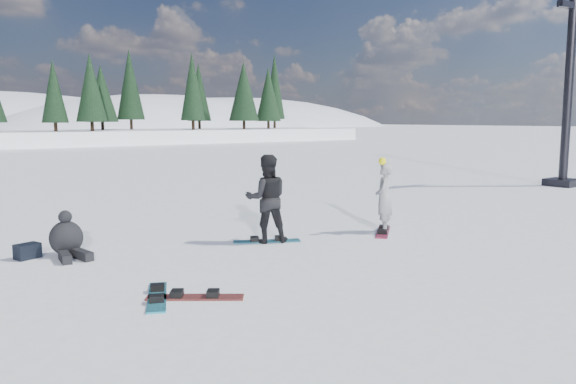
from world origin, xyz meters
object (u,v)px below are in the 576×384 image
at_px(snowboarder_man, 267,199).
at_px(seated_rider, 67,239).
at_px(gear_bag, 27,251).
at_px(lift_tower, 567,109).
at_px(snowboard_loose_b, 195,297).
at_px(snowboard_loose_a, 157,297).
at_px(snowboarder_woman, 384,197).

distance_m(snowboarder_man, seated_rider, 4.24).
distance_m(snowboarder_man, gear_bag, 5.01).
xyz_separation_m(lift_tower, snowboard_loose_b, (-19.10, -4.32, -3.16)).
bearing_deg(snowboarder_man, lift_tower, -147.76).
height_order(snowboarder_man, snowboard_loose_b, snowboarder_man).
height_order(seated_rider, snowboard_loose_a, seated_rider).
bearing_deg(seated_rider, snowboarder_man, -19.47).
xyz_separation_m(seated_rider, gear_bag, (-0.70, 0.26, -0.21)).
height_order(gear_bag, snowboard_loose_a, gear_bag).
bearing_deg(snowboarder_man, gear_bag, 8.14).
relative_size(gear_bag, snowboard_loose_a, 0.30).
relative_size(gear_bag, snowboard_loose_b, 0.30).
relative_size(lift_tower, gear_bag, 17.35).
distance_m(snowboarder_woman, snowboard_loose_b, 6.37).
bearing_deg(lift_tower, snowboard_loose_b, -167.64).
relative_size(snowboard_loose_a, snowboard_loose_b, 1.00).
height_order(snowboarder_man, seated_rider, snowboarder_man).
height_order(snowboarder_woman, seated_rider, snowboarder_woman).
height_order(lift_tower, snowboarder_man, lift_tower).
distance_m(seated_rider, snowboard_loose_a, 3.62).
distance_m(lift_tower, snowboarder_man, 16.18).
bearing_deg(snowboard_loose_a, snowboarder_man, -32.98).
relative_size(lift_tower, snowboard_loose_a, 5.20).
bearing_deg(gear_bag, seated_rider, -20.36).
relative_size(snowboarder_woman, snowboard_loose_b, 1.24).
bearing_deg(seated_rider, snowboarder_woman, -18.53).
bearing_deg(snowboarder_woman, lift_tower, 150.66).
bearing_deg(snowboarder_woman, snowboard_loose_b, -22.74).
relative_size(seated_rider, snowboard_loose_a, 0.74).
bearing_deg(gear_bag, snowboarder_man, -18.22).
bearing_deg(snowboard_loose_b, snowboarder_woman, 53.27).
relative_size(snowboarder_woman, snowboard_loose_a, 1.24).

